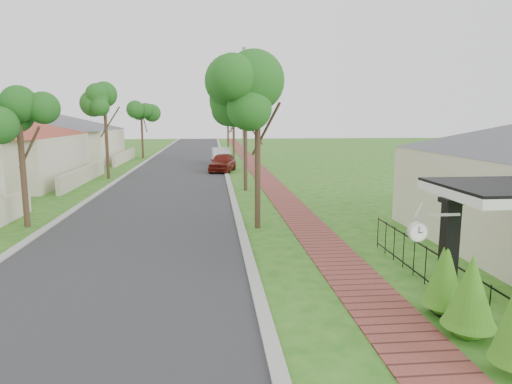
{
  "coord_description": "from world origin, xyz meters",
  "views": [
    {
      "loc": [
        -0.38,
        -9.84,
        4.17
      ],
      "look_at": [
        1.17,
        6.29,
        1.5
      ],
      "focal_mm": 32.0,
      "sensor_mm": 36.0,
      "label": 1
    }
  ],
  "objects_px": {
    "porch_post": "(448,263)",
    "parked_car_red": "(223,162)",
    "utility_pole": "(244,115)",
    "station_clock": "(420,230)",
    "near_tree": "(258,99)",
    "parked_car_white": "(221,156)"
  },
  "relations": [
    {
      "from": "porch_post",
      "to": "station_clock",
      "type": "bearing_deg",
      "value": -154.95
    },
    {
      "from": "near_tree",
      "to": "station_clock",
      "type": "bearing_deg",
      "value": -74.07
    },
    {
      "from": "porch_post",
      "to": "parked_car_red",
      "type": "distance_m",
      "value": 26.64
    },
    {
      "from": "utility_pole",
      "to": "porch_post",
      "type": "bearing_deg",
      "value": -82.33
    },
    {
      "from": "parked_car_red",
      "to": "utility_pole",
      "type": "height_order",
      "value": "utility_pole"
    },
    {
      "from": "parked_car_red",
      "to": "near_tree",
      "type": "relative_size",
      "value": 0.69
    },
    {
      "from": "parked_car_red",
      "to": "parked_car_white",
      "type": "relative_size",
      "value": 0.94
    },
    {
      "from": "porch_post",
      "to": "parked_car_white",
      "type": "xyz_separation_m",
      "value": [
        -4.15,
        31.5,
        -0.39
      ]
    },
    {
      "from": "parked_car_red",
      "to": "parked_car_white",
      "type": "xyz_separation_m",
      "value": [
        -0.0,
        5.19,
        0.02
      ]
    },
    {
      "from": "parked_car_white",
      "to": "utility_pole",
      "type": "bearing_deg",
      "value": -85.7
    },
    {
      "from": "porch_post",
      "to": "utility_pole",
      "type": "height_order",
      "value": "utility_pole"
    },
    {
      "from": "porch_post",
      "to": "parked_car_red",
      "type": "xyz_separation_m",
      "value": [
        -4.15,
        26.31,
        -0.41
      ]
    },
    {
      "from": "porch_post",
      "to": "station_clock",
      "type": "distance_m",
      "value": 1.26
    },
    {
      "from": "near_tree",
      "to": "utility_pole",
      "type": "height_order",
      "value": "utility_pole"
    },
    {
      "from": "porch_post",
      "to": "parked_car_red",
      "type": "bearing_deg",
      "value": 98.96
    },
    {
      "from": "parked_car_white",
      "to": "station_clock",
      "type": "relative_size",
      "value": 4.22
    },
    {
      "from": "porch_post",
      "to": "parked_car_red",
      "type": "height_order",
      "value": "porch_post"
    },
    {
      "from": "parked_car_red",
      "to": "utility_pole",
      "type": "relative_size",
      "value": 0.49
    },
    {
      "from": "utility_pole",
      "to": "station_clock",
      "type": "bearing_deg",
      "value": -84.74
    },
    {
      "from": "near_tree",
      "to": "utility_pole",
      "type": "xyz_separation_m",
      "value": [
        0.43,
        13.0,
        -0.48
      ]
    },
    {
      "from": "utility_pole",
      "to": "station_clock",
      "type": "distance_m",
      "value": 21.62
    },
    {
      "from": "parked_car_white",
      "to": "station_clock",
      "type": "height_order",
      "value": "station_clock"
    }
  ]
}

